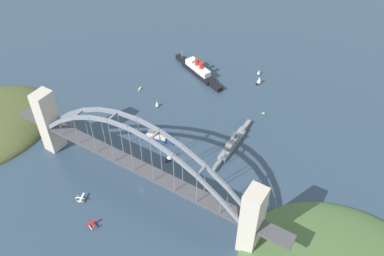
% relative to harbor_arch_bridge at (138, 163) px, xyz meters
% --- Properties ---
extents(ground_plane, '(1400.00, 1400.00, 0.00)m').
position_rel_harbor_arch_bridge_xyz_m(ground_plane, '(0.00, 0.00, -31.93)').
color(ground_plane, '#2D4256').
extents(harbor_arch_bridge, '(255.10, 16.08, 74.63)m').
position_rel_harbor_arch_bridge_xyz_m(harbor_arch_bridge, '(0.00, 0.00, 0.00)').
color(harbor_arch_bridge, beige).
rests_on(harbor_arch_bridge, ground).
extents(ocean_liner, '(77.83, 37.02, 18.65)m').
position_rel_harbor_arch_bridge_xyz_m(ocean_liner, '(-46.50, 166.48, -26.47)').
color(ocean_liner, black).
rests_on(ocean_liner, ground).
extents(naval_cruiser, '(8.07, 74.14, 17.55)m').
position_rel_harbor_arch_bridge_xyz_m(naval_cruiser, '(39.63, 85.73, -28.79)').
color(naval_cruiser, gray).
rests_on(naval_cruiser, ground).
extents(harbor_ferry_steamer, '(34.83, 13.21, 8.28)m').
position_rel_harbor_arch_bridge_xyz_m(harbor_ferry_steamer, '(-24.71, 56.76, -29.36)').
color(harbor_ferry_steamer, navy).
rests_on(harbor_ferry_steamer, ground).
extents(seaplane_taxiing_near_bridge, '(8.69, 9.27, 4.91)m').
position_rel_harbor_arch_bridge_xyz_m(seaplane_taxiing_near_bridge, '(-10.49, -47.59, -29.84)').
color(seaplane_taxiing_near_bridge, '#B7B7B2').
rests_on(seaplane_taxiing_near_bridge, ground).
extents(seaplane_second_in_formation, '(8.04, 9.66, 4.92)m').
position_rel_harbor_arch_bridge_xyz_m(seaplane_second_in_formation, '(-34.65, -33.85, -29.93)').
color(seaplane_second_in_formation, '#B7B7B2').
rests_on(seaplane_second_in_formation, ground).
extents(small_boat_0, '(6.98, 3.09, 1.80)m').
position_rel_harbor_arch_bridge_xyz_m(small_boat_0, '(44.70, 141.47, -31.29)').
color(small_boat_0, '#2D6B3D').
rests_on(small_boat_0, ground).
extents(small_boat_1, '(4.83, 6.16, 6.43)m').
position_rel_harbor_arch_bridge_xyz_m(small_boat_1, '(11.62, 202.07, -28.86)').
color(small_boat_1, '#2D6B3D').
rests_on(small_boat_1, ground).
extents(small_boat_2, '(4.05, 6.30, 7.65)m').
position_rel_harbor_arch_bridge_xyz_m(small_boat_2, '(84.14, 45.37, -28.34)').
color(small_boat_2, gold).
rests_on(small_boat_2, ground).
extents(small_boat_3, '(5.81, 8.64, 10.04)m').
position_rel_harbor_arch_bridge_xyz_m(small_boat_3, '(19.00, 186.73, -27.28)').
color(small_boat_3, black).
rests_on(small_boat_3, ground).
extents(small_boat_4, '(2.42, 7.63, 1.82)m').
position_rel_harbor_arch_bridge_xyz_m(small_boat_4, '(-84.75, 109.41, -31.28)').
color(small_boat_4, gold).
rests_on(small_boat_4, ground).
extents(small_boat_5, '(5.69, 9.62, 11.12)m').
position_rel_harbor_arch_bridge_xyz_m(small_boat_5, '(0.13, 41.35, -26.80)').
color(small_boat_5, black).
rests_on(small_boat_5, ground).
extents(small_boat_6, '(5.72, 6.32, 7.75)m').
position_rel_harbor_arch_bridge_xyz_m(small_boat_6, '(-52.06, 95.63, -28.33)').
color(small_boat_6, '#2D6B3D').
rests_on(small_boat_6, ground).
extents(channel_marker_buoy, '(2.20, 2.20, 2.75)m').
position_rel_harbor_arch_bridge_xyz_m(channel_marker_buoy, '(-27.40, 26.20, -30.82)').
color(channel_marker_buoy, red).
rests_on(channel_marker_buoy, ground).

